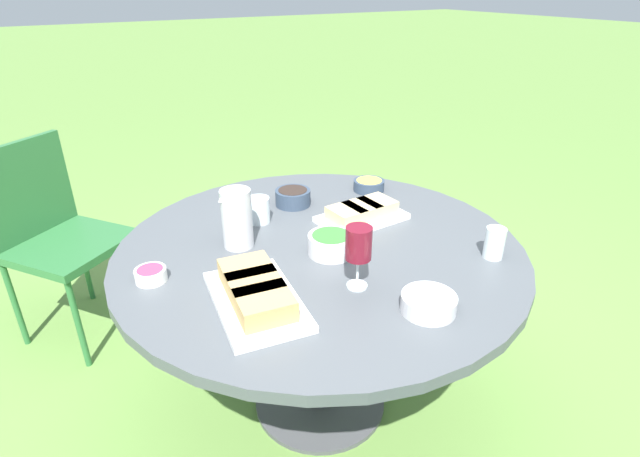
{
  "coord_description": "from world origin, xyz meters",
  "views": [
    {
      "loc": [
        0.75,
        1.24,
        1.5
      ],
      "look_at": [
        0.0,
        0.0,
        0.77
      ],
      "focal_mm": 28.0,
      "sensor_mm": 36.0,
      "label": 1
    }
  ],
  "objects_px": {
    "chair_near_left": "(52,227)",
    "water_pitcher": "(237,218)",
    "dining_table": "(320,269)",
    "wine_glass": "(359,245)"
  },
  "relations": [
    {
      "from": "dining_table",
      "to": "wine_glass",
      "type": "height_order",
      "value": "wine_glass"
    },
    {
      "from": "dining_table",
      "to": "wine_glass",
      "type": "distance_m",
      "value": 0.36
    },
    {
      "from": "dining_table",
      "to": "chair_near_left",
      "type": "xyz_separation_m",
      "value": [
        0.74,
        -1.03,
        -0.09
      ]
    },
    {
      "from": "chair_near_left",
      "to": "wine_glass",
      "type": "relative_size",
      "value": 4.7
    },
    {
      "from": "chair_near_left",
      "to": "water_pitcher",
      "type": "height_order",
      "value": "water_pitcher"
    },
    {
      "from": "water_pitcher",
      "to": "wine_glass",
      "type": "height_order",
      "value": "water_pitcher"
    },
    {
      "from": "chair_near_left",
      "to": "water_pitcher",
      "type": "bearing_deg",
      "value": 119.67
    },
    {
      "from": "chair_near_left",
      "to": "water_pitcher",
      "type": "distance_m",
      "value": 1.07
    },
    {
      "from": "water_pitcher",
      "to": "wine_glass",
      "type": "distance_m",
      "value": 0.45
    },
    {
      "from": "dining_table",
      "to": "chair_near_left",
      "type": "bearing_deg",
      "value": -54.29
    }
  ]
}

